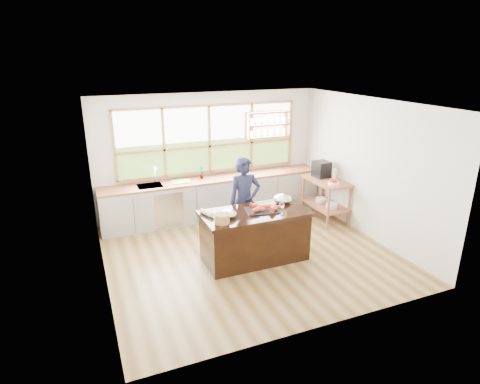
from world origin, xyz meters
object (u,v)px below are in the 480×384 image
island (255,236)px  wicker_basket (222,219)px  cook (245,201)px  espresso_machine (321,169)px

island → wicker_basket: wicker_basket is taller
cook → wicker_basket: (-0.79, -0.93, 0.14)m
cook → espresso_machine: 2.19m
espresso_machine → wicker_basket: espresso_machine is taller
cook → espresso_machine: cook is taller
cook → espresso_machine: bearing=21.1°
cook → espresso_machine: (2.09, 0.62, 0.23)m
espresso_machine → wicker_basket: 3.27m
cook → wicker_basket: 1.23m
island → wicker_basket: bearing=-161.0°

